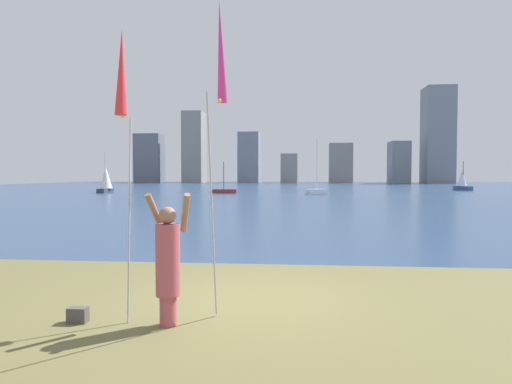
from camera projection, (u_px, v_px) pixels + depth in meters
name	position (u px, v px, depth m)	size (l,w,h in m)	color
ground	(290.00, 191.00, 58.09)	(120.00, 138.00, 0.12)	brown
person	(168.00, 260.00, 5.99)	(0.66, 0.49, 1.80)	#B24C59
kite_flag_left	(122.00, 80.00, 5.86)	(0.16, 0.43, 4.00)	#B2B2B7
kite_flag_right	(221.00, 59.00, 6.67)	(0.16, 1.32, 4.62)	#B2B2B7
bag	(78.00, 315.00, 6.12)	(0.27, 0.15, 0.21)	#4C4742
sailboat_2	(106.00, 180.00, 49.77)	(1.40, 2.78, 4.52)	#333D51
sailboat_3	(317.00, 191.00, 45.80)	(2.31, 1.75, 5.74)	white
sailboat_4	(462.00, 181.00, 56.94)	(1.89, 2.51, 3.79)	#2D6084
sailboat_5	(224.00, 191.00, 48.39)	(2.80, 0.58, 3.46)	maroon
skyline_tower_0	(149.00, 158.00, 113.10)	(6.58, 5.87, 12.31)	slate
skyline_tower_1	(194.00, 148.00, 111.70)	(4.99, 6.74, 17.72)	gray
skyline_tower_2	(249.00, 158.00, 109.87)	(5.12, 6.46, 12.41)	gray
skyline_tower_3	(289.00, 168.00, 105.80)	(3.95, 4.32, 6.98)	gray
skyline_tower_4	(341.00, 163.00, 107.03)	(5.55, 3.18, 9.62)	gray
skyline_tower_5	(399.00, 162.00, 105.27)	(4.37, 6.10, 9.87)	gray
skyline_tower_6	(438.00, 135.00, 102.85)	(6.36, 6.70, 22.30)	gray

